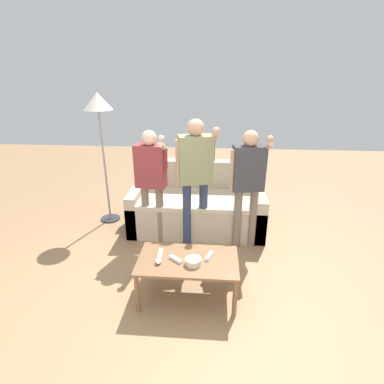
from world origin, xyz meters
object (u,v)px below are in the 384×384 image
object	(u,v)px
player_center	(195,169)
player_left	(151,174)
couch	(197,206)
game_remote_wand_near	(176,259)
floor_lamp	(99,110)
coffee_table	(188,264)
snack_bowl	(193,261)
game_remote_wand_far	(209,256)
game_remote_nunchuk	(158,261)
game_remote_wand_spare	(160,254)
player_right	(248,177)

from	to	relation	value
player_center	player_left	bearing A→B (deg)	178.09
couch	game_remote_wand_near	xyz separation A→B (m)	(-0.11, -1.49, 0.13)
player_left	floor_lamp	bearing A→B (deg)	144.98
coffee_table	snack_bowl	world-z (taller)	snack_bowl
game_remote_wand_far	floor_lamp	bearing A→B (deg)	135.01
player_left	game_remote_wand_far	xyz separation A→B (m)	(0.74, -0.97, -0.48)
game_remote_nunchuk	player_center	distance (m)	1.25
player_center	couch	bearing A→B (deg)	90.24
snack_bowl	game_remote_wand_far	xyz separation A→B (m)	(0.15, 0.13, -0.01)
player_left	game_remote_wand_spare	distance (m)	1.12
coffee_table	floor_lamp	xyz separation A→B (m)	(-1.31, 1.57, 1.23)
couch	game_remote_wand_spare	distance (m)	1.45
couch	player_center	bearing A→B (deg)	-89.76
game_remote_wand_far	game_remote_wand_near	bearing A→B (deg)	-165.31
player_center	game_remote_wand_spare	world-z (taller)	player_center
game_remote_nunchuk	floor_lamp	world-z (taller)	floor_lamp
game_remote_nunchuk	game_remote_wand_far	bearing A→B (deg)	15.84
game_remote_nunchuk	player_right	world-z (taller)	player_right
snack_bowl	player_left	size ratio (longest dim) A/B	0.10
snack_bowl	game_remote_nunchuk	xyz separation A→B (m)	(-0.33, -0.01, -0.01)
game_remote_wand_far	game_remote_nunchuk	bearing A→B (deg)	-164.16
coffee_table	game_remote_nunchuk	distance (m)	0.29
coffee_table	floor_lamp	bearing A→B (deg)	129.85
snack_bowl	player_right	bearing A→B (deg)	61.76
player_center	player_right	xyz separation A→B (m)	(0.62, -0.03, -0.07)
player_right	game_remote_wand_near	bearing A→B (deg)	-126.06
player_center	game_remote_wand_far	xyz separation A→B (m)	(0.20, -0.95, -0.56)
game_remote_wand_near	floor_lamp	bearing A→B (deg)	126.89
coffee_table	snack_bowl	xyz separation A→B (m)	(0.06, -0.07, 0.08)
game_remote_wand_spare	game_remote_wand_near	bearing A→B (deg)	-24.70
floor_lamp	player_left	world-z (taller)	floor_lamp
player_right	game_remote_wand_spare	size ratio (longest dim) A/B	8.96
couch	player_left	world-z (taller)	player_left
game_remote_nunchuk	game_remote_wand_far	distance (m)	0.49
coffee_table	player_left	world-z (taller)	player_left
player_left	coffee_table	bearing A→B (deg)	-62.31
floor_lamp	game_remote_wand_near	xyz separation A→B (m)	(1.20, -1.59, -1.16)
snack_bowl	game_remote_wand_spare	world-z (taller)	snack_bowl
snack_bowl	floor_lamp	size ratio (longest dim) A/B	0.08
snack_bowl	game_remote_nunchuk	world-z (taller)	snack_bowl
player_center	player_right	size ratio (longest dim) A/B	1.08
snack_bowl	player_left	bearing A→B (deg)	118.50
coffee_table	game_remote_wand_near	distance (m)	0.13
player_right	player_left	bearing A→B (deg)	177.52
player_right	game_remote_nunchuk	bearing A→B (deg)	-130.07
snack_bowl	player_right	size ratio (longest dim) A/B	0.10
snack_bowl	game_remote_wand_spare	xyz separation A→B (m)	(-0.33, 0.12, -0.01)
game_remote_wand_spare	couch	bearing A→B (deg)	79.09
snack_bowl	player_center	distance (m)	1.21
player_center	game_remote_wand_far	distance (m)	1.13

